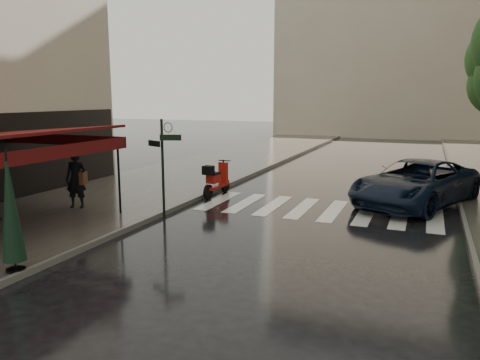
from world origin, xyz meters
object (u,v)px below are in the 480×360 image
Objects in this scene: pedestrian_with_umbrella at (75,156)px; scooter at (216,180)px; parked_car at (416,183)px; parasol_back at (10,208)px.

pedestrian_with_umbrella reaches higher than scooter.
pedestrian_with_umbrella is 0.45× the size of parked_car.
parasol_back reaches higher than scooter.
pedestrian_with_umbrella reaches higher than parked_car.
parked_car is (7.14, 1.13, 0.19)m from scooter.
parasol_back is at bearing -103.05° from parked_car.
parked_car is (10.40, 5.07, -1.04)m from pedestrian_with_umbrella.
scooter is at bearing 34.35° from pedestrian_with_umbrella.
pedestrian_with_umbrella is 11.62m from parked_car.
pedestrian_with_umbrella is at bearing -130.16° from parked_car.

